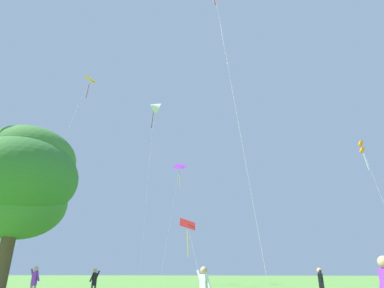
{
  "coord_description": "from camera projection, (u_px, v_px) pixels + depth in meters",
  "views": [
    {
      "loc": [
        1.33,
        -4.39,
        1.47
      ],
      "look_at": [
        -4.95,
        26.13,
        14.29
      ],
      "focal_mm": 29.37,
      "sensor_mm": 36.0,
      "label": 1
    }
  ],
  "objects": [
    {
      "name": "tree_right_cluster",
      "position": [
        23.0,
        180.0,
        21.0
      ],
      "size": [
        7.02,
        7.31,
        11.01
      ],
      "color": "brown",
      "rests_on": "ground_plane"
    },
    {
      "name": "person_foreground_watcher",
      "position": [
        321.0,
        284.0,
        13.57
      ],
      "size": [
        0.23,
        0.54,
        1.69
      ],
      "color": "black",
      "rests_on": "ground_plane"
    },
    {
      "name": "kite_purple_streamer",
      "position": [
        179.0,
        172.0,
        49.19
      ],
      "size": [
        2.13,
        8.29,
        17.76
      ],
      "color": "purple",
      "rests_on": "ground_plane"
    },
    {
      "name": "person_child_small",
      "position": [
        34.0,
        281.0,
        15.99
      ],
      "size": [
        0.58,
        0.24,
        1.79
      ],
      "color": "gray",
      "rests_on": "ground_plane"
    },
    {
      "name": "kite_yellow_diamond",
      "position": [
        87.0,
        87.0,
        44.25
      ],
      "size": [
        1.48,
        10.84,
        28.03
      ],
      "color": "yellow",
      "rests_on": "ground_plane"
    },
    {
      "name": "kite_red_high",
      "position": [
        188.0,
        231.0,
        44.05
      ],
      "size": [
        4.34,
        8.36,
        8.84
      ],
      "color": "red",
      "rests_on": "ground_plane"
    },
    {
      "name": "kite_orange_box",
      "position": [
        362.0,
        148.0,
        39.77
      ],
      "size": [
        2.04,
        10.95,
        17.12
      ],
      "color": "orange",
      "rests_on": "ground_plane"
    },
    {
      "name": "kite_white_distant",
      "position": [
        154.0,
        107.0,
        33.39
      ],
      "size": [
        2.05,
        5.3,
        18.61
      ],
      "color": "white",
      "rests_on": "ground_plane"
    },
    {
      "name": "person_in_red_shirt",
      "position": [
        94.0,
        282.0,
        17.01
      ],
      "size": [
        0.44,
        0.45,
        1.7
      ],
      "color": "#665B4C",
      "rests_on": "ground_plane"
    }
  ]
}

